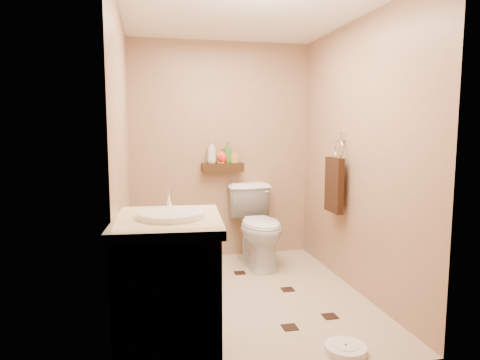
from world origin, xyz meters
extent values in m
plane|color=tan|center=(0.00, 0.00, 0.00)|extent=(2.50, 2.50, 0.00)
cube|color=#A5825E|center=(0.00, 1.25, 1.20)|extent=(2.00, 0.04, 2.40)
cube|color=#A5825E|center=(0.00, -1.25, 1.20)|extent=(2.00, 0.04, 2.40)
cube|color=#A5825E|center=(-1.00, 0.00, 1.20)|extent=(0.04, 2.50, 2.40)
cube|color=#A5825E|center=(1.00, 0.00, 1.20)|extent=(0.04, 2.50, 2.40)
cube|color=white|center=(0.00, 0.00, 2.40)|extent=(2.00, 2.50, 0.02)
cube|color=#3D2610|center=(0.00, 1.17, 1.02)|extent=(0.46, 0.14, 0.10)
cube|color=black|center=(-0.42, -0.27, 0.00)|extent=(0.11, 0.11, 0.01)
cube|color=black|center=(0.40, 0.07, 0.00)|extent=(0.11, 0.11, 0.01)
cube|color=black|center=(0.18, -0.64, 0.00)|extent=(0.11, 0.11, 0.01)
cube|color=black|center=(-0.62, 0.48, 0.00)|extent=(0.11, 0.11, 0.01)
cube|color=black|center=(0.55, -0.53, 0.00)|extent=(0.11, 0.11, 0.01)
cube|color=black|center=(0.07, 0.59, 0.00)|extent=(0.11, 0.11, 0.01)
imported|color=white|center=(0.32, 0.83, 0.42)|extent=(0.53, 0.86, 0.84)
cube|color=brown|center=(-0.70, -0.95, 0.44)|extent=(0.64, 0.76, 0.87)
cube|color=beige|center=(-0.70, -0.95, 0.90)|extent=(0.69, 0.81, 0.06)
cylinder|color=white|center=(-0.68, -0.95, 0.94)|extent=(0.40, 0.40, 0.06)
cylinder|color=silver|center=(-0.68, -0.70, 1.01)|extent=(0.03, 0.03, 0.13)
cylinder|color=white|center=(0.42, -1.06, 0.03)|extent=(0.31, 0.31, 0.05)
cylinder|color=white|center=(0.42, -1.06, 0.05)|extent=(0.16, 0.16, 0.01)
cylinder|color=#18625C|center=(-0.82, 1.07, 0.06)|extent=(0.11, 0.11, 0.12)
cylinder|color=white|center=(-0.82, 1.07, 0.28)|extent=(0.02, 0.02, 0.35)
sphere|color=white|center=(-0.82, 1.07, 0.45)|extent=(0.08, 0.08, 0.08)
cube|color=silver|center=(0.98, 0.25, 1.38)|extent=(0.03, 0.06, 0.08)
torus|color=silver|center=(0.95, 0.25, 1.26)|extent=(0.02, 0.19, 0.19)
cube|color=#331A0F|center=(0.91, 0.25, 0.92)|extent=(0.06, 0.30, 0.52)
cylinder|color=white|center=(-0.94, 0.65, 0.60)|extent=(0.11, 0.11, 0.11)
cylinder|color=silver|center=(-0.98, 0.65, 0.66)|extent=(0.04, 0.02, 0.02)
imported|color=silver|center=(-0.12, 1.17, 1.20)|extent=(0.11, 0.11, 0.25)
imported|color=yellow|center=(0.00, 1.17, 1.15)|extent=(0.11, 0.11, 0.17)
imported|color=red|center=(0.00, 1.17, 1.15)|extent=(0.18, 0.18, 0.16)
imported|color=#2D822B|center=(0.05, 1.17, 1.18)|extent=(0.12, 0.12, 0.23)
imported|color=#ECA44E|center=(0.13, 1.17, 1.15)|extent=(0.10, 0.10, 0.15)
camera|label=1|loc=(-0.81, -3.48, 1.46)|focal=32.00mm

